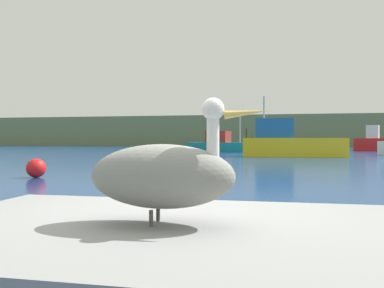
% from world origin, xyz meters
% --- Properties ---
extents(ground_plane, '(260.00, 260.00, 0.00)m').
position_xyz_m(ground_plane, '(0.00, 0.00, 0.00)').
color(ground_plane, navy).
extents(hillside_backdrop, '(140.00, 13.75, 5.85)m').
position_xyz_m(hillside_backdrop, '(0.00, 73.72, 2.92)').
color(hillside_backdrop, '#6B7A51').
rests_on(hillside_backdrop, ground).
extents(pier_dock, '(3.79, 2.37, 0.55)m').
position_xyz_m(pier_dock, '(0.01, -0.78, 0.28)').
color(pier_dock, gray).
rests_on(pier_dock, ground).
extents(pelican, '(1.31, 0.52, 0.92)m').
position_xyz_m(pelican, '(0.02, -0.78, 0.92)').
color(pelican, gray).
rests_on(pelican, pier_dock).
extents(fishing_boat_teal, '(7.01, 3.64, 4.05)m').
position_xyz_m(fishing_boat_teal, '(-3.86, 35.02, 0.74)').
color(fishing_boat_teal, teal).
rests_on(fishing_boat_teal, ground).
extents(fishing_boat_yellow, '(7.18, 2.30, 4.36)m').
position_xyz_m(fishing_boat_yellow, '(2.35, 24.66, 1.00)').
color(fishing_boat_yellow, yellow).
rests_on(fishing_boat_yellow, ground).
extents(fishing_boat_red, '(4.74, 3.06, 5.21)m').
position_xyz_m(fishing_boat_red, '(12.36, 40.70, 0.93)').
color(fishing_boat_red, red).
rests_on(fishing_boat_red, ground).
extents(mooring_buoy, '(0.60, 0.60, 0.60)m').
position_xyz_m(mooring_buoy, '(-6.31, 7.28, 0.30)').
color(mooring_buoy, red).
rests_on(mooring_buoy, ground).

